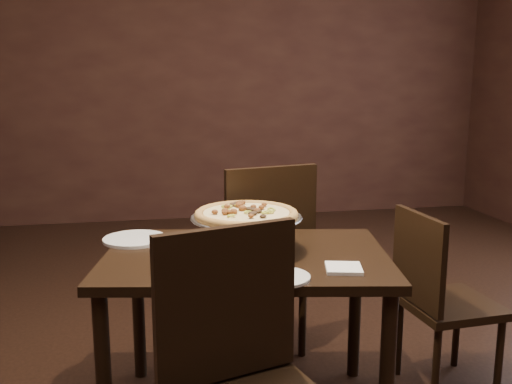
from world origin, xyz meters
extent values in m
cube|color=black|center=(0.00, 3.51, 1.40)|extent=(6.00, 0.02, 2.80)
cube|color=black|center=(-0.08, -0.02, 0.68)|extent=(1.24, 0.94, 0.04)
cylinder|color=black|center=(-0.64, -0.24, 0.33)|extent=(0.06, 0.06, 0.66)
cylinder|color=black|center=(0.36, -0.43, 0.33)|extent=(0.06, 0.06, 0.66)
cylinder|color=black|center=(-0.52, 0.38, 0.33)|extent=(0.06, 0.06, 0.66)
cylinder|color=black|center=(0.47, 0.20, 0.33)|extent=(0.06, 0.06, 0.66)
cylinder|color=silver|center=(-0.07, 0.01, 0.70)|extent=(0.15, 0.15, 0.01)
cylinder|color=silver|center=(-0.07, 0.01, 0.77)|extent=(0.03, 0.03, 0.12)
cylinder|color=silver|center=(-0.07, 0.01, 0.83)|extent=(0.11, 0.11, 0.01)
cylinder|color=#A3A3A8|center=(-0.07, 0.01, 0.84)|extent=(0.44, 0.44, 0.01)
torus|color=#A3A3A8|center=(-0.07, 0.01, 0.84)|extent=(0.45, 0.45, 0.01)
cylinder|color=brown|center=(-0.07, 0.01, 0.85)|extent=(0.40, 0.40, 0.01)
torus|color=brown|center=(-0.07, 0.01, 0.85)|extent=(0.42, 0.42, 0.03)
cylinder|color=tan|center=(-0.07, 0.01, 0.86)|extent=(0.34, 0.34, 0.01)
cylinder|color=beige|center=(-0.21, -0.20, 0.74)|extent=(0.06, 0.06, 0.08)
cylinder|color=silver|center=(-0.21, -0.20, 0.79)|extent=(0.06, 0.06, 0.02)
ellipsoid|color=silver|center=(-0.21, -0.20, 0.80)|extent=(0.03, 0.03, 0.01)
cylinder|color=maroon|center=(-0.32, -0.22, 0.74)|extent=(0.06, 0.06, 0.08)
cylinder|color=silver|center=(-0.32, -0.22, 0.79)|extent=(0.06, 0.06, 0.02)
ellipsoid|color=silver|center=(-0.32, -0.22, 0.80)|extent=(0.03, 0.03, 0.01)
cylinder|color=black|center=(-0.31, -0.08, 0.72)|extent=(0.08, 0.08, 0.05)
cube|color=tan|center=(-0.32, -0.08, 0.74)|extent=(0.03, 0.03, 0.05)
cube|color=tan|center=(-0.30, -0.08, 0.74)|extent=(0.03, 0.03, 0.05)
cube|color=white|center=(0.23, -0.29, 0.71)|extent=(0.15, 0.15, 0.01)
cylinder|color=white|center=(-0.52, 0.25, 0.71)|extent=(0.27, 0.27, 0.01)
cylinder|color=white|center=(-0.02, -0.33, 0.71)|extent=(0.21, 0.21, 0.01)
cone|color=silver|center=(0.00, -0.01, 0.84)|extent=(0.14, 0.14, 0.00)
cylinder|color=black|center=(0.00, -0.01, 0.85)|extent=(0.05, 0.12, 0.02)
cube|color=black|center=(0.06, 0.57, 0.47)|extent=(0.55, 0.55, 0.04)
cube|color=black|center=(0.11, 0.37, 0.74)|extent=(0.46, 0.13, 0.48)
cylinder|color=black|center=(0.20, 0.79, 0.22)|extent=(0.04, 0.04, 0.45)
cylinder|color=black|center=(-0.16, 0.71, 0.22)|extent=(0.04, 0.04, 0.45)
cylinder|color=black|center=(0.28, 0.43, 0.22)|extent=(0.04, 0.04, 0.45)
cylinder|color=black|center=(-0.08, 0.35, 0.22)|extent=(0.04, 0.04, 0.45)
cube|color=black|center=(-0.24, -0.58, 0.73)|extent=(0.44, 0.16, 0.47)
cube|color=black|center=(0.85, 0.02, 0.39)|extent=(0.41, 0.41, 0.04)
cube|color=black|center=(0.68, 0.01, 0.62)|extent=(0.06, 0.38, 0.40)
cylinder|color=black|center=(1.01, -0.12, 0.19)|extent=(0.03, 0.03, 0.37)
cylinder|color=black|center=(0.99, 0.19, 0.19)|extent=(0.03, 0.03, 0.37)
cylinder|color=black|center=(0.71, -0.15, 0.19)|extent=(0.03, 0.03, 0.37)
cylinder|color=black|center=(0.68, 0.16, 0.19)|extent=(0.03, 0.03, 0.37)
camera|label=1|loc=(-0.46, -2.17, 1.38)|focal=40.00mm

